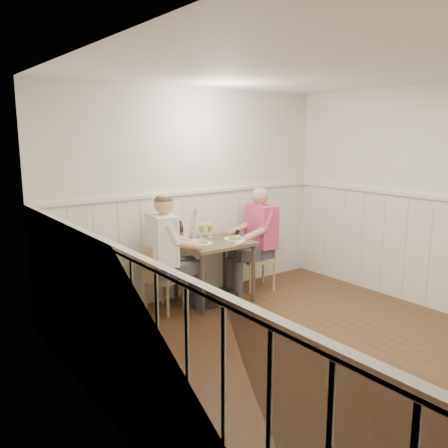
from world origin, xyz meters
name	(u,v)px	position (x,y,z in m)	size (l,w,h in m)	color
ground_plane	(322,357)	(0.00, 0.00, 0.00)	(4.50, 4.50, 0.00)	#4B331D
room_shell	(329,195)	(0.00, 0.00, 1.52)	(4.04, 4.54, 2.60)	silver
wainscot	(274,269)	(0.00, 0.69, 0.69)	(4.00, 4.49, 1.34)	white
dining_table	(214,250)	(0.06, 1.84, 0.64)	(0.85, 0.70, 0.75)	#4A4135
chair_right	(261,256)	(0.83, 1.86, 0.45)	(0.49, 0.49, 0.83)	tan
chair_left	(162,276)	(-0.65, 1.88, 0.43)	(0.49, 0.49, 0.79)	tan
man_in_pink	(259,246)	(0.79, 1.86, 0.58)	(0.67, 0.46, 1.39)	#3F3F47
diner_cream	(166,263)	(-0.61, 1.84, 0.59)	(0.70, 0.50, 1.42)	#3F3F47
plate_man	(235,238)	(0.32, 1.77, 0.77)	(0.27, 0.27, 0.07)	white
plate_diner	(202,243)	(-0.14, 1.81, 0.77)	(0.24, 0.24, 0.06)	white
beer_glass_a	(210,228)	(0.16, 2.07, 0.87)	(0.07, 0.07, 0.18)	silver
beer_glass_b	(201,228)	(0.02, 2.05, 0.89)	(0.08, 0.08, 0.20)	silver
beer_bottle	(181,233)	(-0.28, 2.06, 0.87)	(0.07, 0.07, 0.26)	black
rolled_napkin	(240,243)	(0.21, 1.53, 0.77)	(0.18, 0.09, 0.04)	white
grass_vase	(194,224)	(-0.03, 2.15, 0.94)	(0.05, 0.05, 0.41)	silver
gingham_mat	(190,242)	(-0.18, 1.99, 0.75)	(0.33, 0.28, 0.01)	#677DB0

